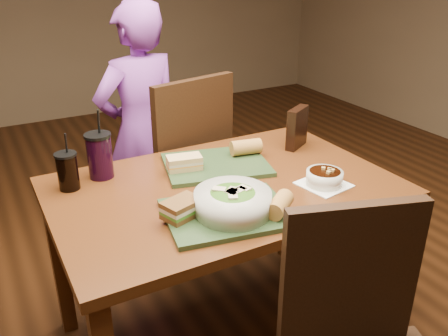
{
  "coord_description": "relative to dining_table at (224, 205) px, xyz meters",
  "views": [
    {
      "loc": [
        -0.78,
        -1.44,
        1.56
      ],
      "look_at": [
        0.0,
        0.0,
        0.82
      ],
      "focal_mm": 38.0,
      "sensor_mm": 36.0,
      "label": 1
    }
  ],
  "objects": [
    {
      "name": "ground",
      "position": [
        0.0,
        0.0,
        -0.66
      ],
      "size": [
        6.0,
        6.0,
        0.0
      ],
      "primitive_type": "plane",
      "color": "#381C0B",
      "rests_on": "ground"
    },
    {
      "name": "dining_table",
      "position": [
        0.0,
        0.0,
        0.0
      ],
      "size": [
        1.3,
        0.85,
        0.75
      ],
      "color": "#4E270F",
      "rests_on": "ground"
    },
    {
      "name": "chair_far",
      "position": [
        0.12,
        0.62,
        -0.08
      ],
      "size": [
        0.53,
        0.54,
        1.04
      ],
      "color": "black",
      "rests_on": "ground"
    },
    {
      "name": "diner",
      "position": [
        -0.03,
        0.87,
        0.03
      ],
      "size": [
        0.56,
        0.42,
        1.38
      ],
      "primitive_type": "imported",
      "rotation": [
        0.0,
        0.0,
        3.33
      ],
      "color": "purple",
      "rests_on": "ground"
    },
    {
      "name": "tray_near",
      "position": [
        -0.1,
        -0.21,
        0.1
      ],
      "size": [
        0.47,
        0.39,
        0.02
      ],
      "primitive_type": "cube",
      "rotation": [
        0.0,
        0.0,
        -0.17
      ],
      "color": "#263B1E",
      "rests_on": "dining_table"
    },
    {
      "name": "tray_far",
      "position": [
        0.05,
        0.16,
        0.1
      ],
      "size": [
        0.48,
        0.41,
        0.02
      ],
      "primitive_type": "cube",
      "rotation": [
        0.0,
        0.0,
        -0.24
      ],
      "color": "#263B1E",
      "rests_on": "dining_table"
    },
    {
      "name": "salad_bowl",
      "position": [
        -0.09,
        -0.23,
        0.15
      ],
      "size": [
        0.26,
        0.26,
        0.09
      ],
      "color": "silver",
      "rests_on": "tray_near"
    },
    {
      "name": "soup_bowl",
      "position": [
        0.34,
        -0.19,
        0.12
      ],
      "size": [
        0.19,
        0.19,
        0.07
      ],
      "color": "white",
      "rests_on": "dining_table"
    },
    {
      "name": "sandwich_near",
      "position": [
        -0.25,
        -0.17,
        0.14
      ],
      "size": [
        0.15,
        0.12,
        0.06
      ],
      "color": "#593819",
      "rests_on": "tray_near"
    },
    {
      "name": "sandwich_far",
      "position": [
        -0.09,
        0.17,
        0.14
      ],
      "size": [
        0.15,
        0.1,
        0.06
      ],
      "color": "tan",
      "rests_on": "tray_far"
    },
    {
      "name": "baguette_near",
      "position": [
        0.04,
        -0.31,
        0.14
      ],
      "size": [
        0.14,
        0.12,
        0.06
      ],
      "primitive_type": "cylinder",
      "rotation": [
        0.0,
        1.57,
        0.65
      ],
      "color": "#AD7533",
      "rests_on": "tray_near"
    },
    {
      "name": "baguette_far",
      "position": [
        0.21,
        0.18,
        0.14
      ],
      "size": [
        0.14,
        0.09,
        0.07
      ],
      "primitive_type": "cylinder",
      "rotation": [
        0.0,
        1.57,
        -0.19
      ],
      "color": "#AD7533",
      "rests_on": "tray_far"
    },
    {
      "name": "cup_cola",
      "position": [
        -0.53,
        0.25,
        0.16
      ],
      "size": [
        0.08,
        0.08,
        0.22
      ],
      "color": "black",
      "rests_on": "dining_table"
    },
    {
      "name": "cup_berry",
      "position": [
        -0.39,
        0.3,
        0.18
      ],
      "size": [
        0.1,
        0.1,
        0.28
      ],
      "color": "black",
      "rests_on": "dining_table"
    },
    {
      "name": "chip_bag",
      "position": [
        0.48,
        0.19,
        0.18
      ],
      "size": [
        0.14,
        0.11,
        0.19
      ],
      "primitive_type": "cube",
      "rotation": [
        0.0,
        0.0,
        0.51
      ],
      "color": "black",
      "rests_on": "dining_table"
    }
  ]
}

